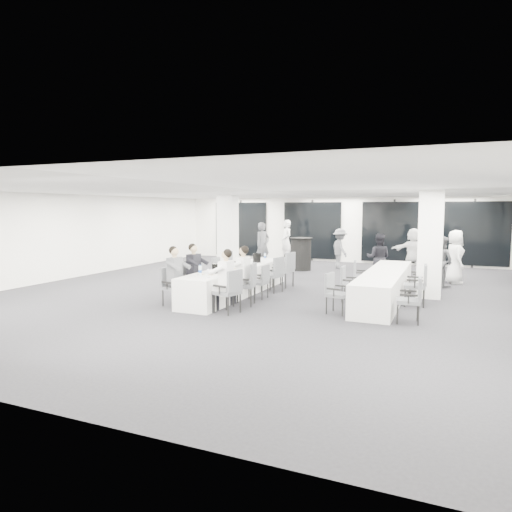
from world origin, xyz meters
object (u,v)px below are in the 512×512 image
(standing_guest_f, at_px, (413,248))
(standing_guest_h, at_px, (441,258))
(chair_main_right_far, at_px, (286,267))
(chair_side_left_far, at_px, (359,274))
(chair_side_right_mid, at_px, (419,282))
(standing_guest_g, at_px, (286,238))
(chair_main_left_fourth, at_px, (220,271))
(standing_guest_c, at_px, (340,246))
(cocktail_table, at_px, (301,254))
(chair_main_right_second, at_px, (248,281))
(chair_side_right_far, at_px, (422,276))
(chair_side_left_near, at_px, (335,291))
(standing_guest_b, at_px, (379,255))
(standing_guest_e, at_px, (455,253))
(standing_guest_d, at_px, (433,250))
(chair_main_left_far, at_px, (234,265))
(chair_main_right_near, at_px, (230,289))
(banquet_table_side, at_px, (384,286))
(ice_bucket_near, at_px, (216,268))
(banquet_table_main, at_px, (237,281))
(chair_main_left_second, at_px, (191,277))
(ice_bucket_far, at_px, (257,258))
(chair_main_left_mid, at_px, (203,276))
(chair_side_right_near, at_px, (413,297))
(standing_guest_a, at_px, (263,242))
(chair_main_right_fourth, at_px, (275,272))
(chair_main_left_near, at_px, (172,284))
(chair_side_left_mid, at_px, (348,282))

(standing_guest_f, bearing_deg, standing_guest_h, 104.20)
(chair_main_right_far, xyz_separation_m, chair_side_left_far, (2.13, 0.17, -0.10))
(chair_side_right_mid, xyz_separation_m, standing_guest_g, (-5.86, 7.16, 0.46))
(chair_main_left_fourth, bearing_deg, standing_guest_c, 159.90)
(cocktail_table, xyz_separation_m, chair_main_right_second, (0.73, -6.52, -0.04))
(chair_side_right_far, distance_m, standing_guest_c, 5.73)
(chair_side_left_near, height_order, chair_side_right_far, chair_side_right_far)
(chair_side_left_near, bearing_deg, standing_guest_b, -173.07)
(standing_guest_e, bearing_deg, standing_guest_d, 26.25)
(chair_main_left_far, height_order, chair_main_right_near, chair_main_left_far)
(banquet_table_side, xyz_separation_m, ice_bucket_near, (-3.78, -1.95, 0.49))
(banquet_table_main, height_order, chair_main_left_second, chair_main_left_second)
(ice_bucket_far, bearing_deg, standing_guest_h, 24.94)
(banquet_table_main, relative_size, chair_main_right_far, 4.81)
(chair_main_left_fourth, xyz_separation_m, ice_bucket_near, (0.85, -1.81, 0.35))
(chair_main_right_second, relative_size, chair_side_left_far, 1.18)
(chair_side_right_mid, bearing_deg, ice_bucket_far, 75.99)
(banquet_table_main, relative_size, chair_main_right_second, 4.91)
(chair_main_left_far, height_order, standing_guest_e, standing_guest_e)
(chair_side_left_near, bearing_deg, chair_main_right_near, -56.37)
(chair_side_right_far, bearing_deg, chair_main_left_mid, 102.17)
(standing_guest_g, bearing_deg, banquet_table_main, -35.04)
(chair_side_right_far, bearing_deg, cocktail_table, 42.19)
(cocktail_table, height_order, standing_guest_f, standing_guest_f)
(chair_side_right_near, bearing_deg, cocktail_table, 28.11)
(chair_main_left_second, relative_size, standing_guest_d, 0.51)
(standing_guest_g, bearing_deg, chair_main_right_near, -32.26)
(standing_guest_c, bearing_deg, chair_side_left_near, 155.42)
(chair_main_left_mid, xyz_separation_m, standing_guest_a, (-0.67, 5.89, 0.49))
(chair_main_right_fourth, bearing_deg, chair_main_left_fourth, 106.44)
(chair_side_right_near, height_order, standing_guest_d, standing_guest_d)
(chair_side_right_mid, bearing_deg, chair_side_right_far, -3.59)
(banquet_table_side, xyz_separation_m, chair_side_right_mid, (0.84, -0.35, 0.20))
(chair_main_left_mid, distance_m, chair_side_left_far, 4.36)
(chair_main_left_near, bearing_deg, chair_side_right_far, 134.74)
(chair_side_left_far, xyz_separation_m, ice_bucket_far, (-2.89, -0.58, 0.39))
(standing_guest_h, bearing_deg, standing_guest_b, 35.19)
(standing_guest_h, bearing_deg, chair_main_left_second, 78.53)
(standing_guest_g, height_order, standing_guest_h, standing_guest_g)
(chair_side_right_mid, bearing_deg, chair_side_left_far, 46.27)
(chair_main_right_second, bearing_deg, chair_main_right_far, -11.98)
(chair_main_left_far, height_order, chair_side_right_far, chair_main_left_far)
(chair_main_right_second, bearing_deg, chair_main_left_near, 101.93)
(chair_side_left_mid, distance_m, chair_side_right_near, 2.33)
(banquet_table_side, bearing_deg, ice_bucket_near, -152.68)
(chair_main_left_far, bearing_deg, standing_guest_d, 108.50)
(chair_main_left_fourth, bearing_deg, chair_main_right_near, 32.25)
(chair_main_left_far, bearing_deg, chair_side_left_near, 41.34)
(banquet_table_side, distance_m, chair_main_left_near, 5.31)
(chair_main_right_near, height_order, chair_side_left_mid, chair_main_right_near)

